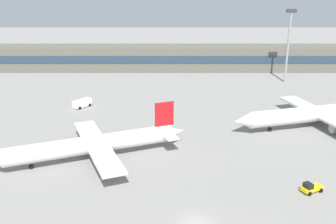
{
  "coord_description": "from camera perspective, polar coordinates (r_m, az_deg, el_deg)",
  "views": [
    {
      "loc": [
        -3.97,
        -46.63,
        32.38
      ],
      "look_at": [
        -4.21,
        40.0,
        3.0
      ],
      "focal_mm": 41.65,
      "sensor_mm": 36.0,
      "label": 1
    }
  ],
  "objects": [
    {
      "name": "service_van_white",
      "position": [
        106.93,
        -12.29,
        1.29
      ],
      "size": [
        4.83,
        5.3,
        2.08
      ],
      "color": "white",
      "rests_on": "ground_plane"
    },
    {
      "name": "baggage_tug_yellow",
      "position": [
        67.66,
        20.33,
        -10.37
      ],
      "size": [
        3.9,
        2.95,
        1.75
      ],
      "color": "yellow",
      "rests_on": "ground_plane"
    },
    {
      "name": "airplane_mid",
      "position": [
        96.26,
        21.09,
        -0.24
      ],
      "size": [
        41.02,
        29.16,
        10.34
      ],
      "color": "silver",
      "rests_on": "ground_plane"
    },
    {
      "name": "terminal_building",
      "position": [
        148.64,
        1.7,
        7.91
      ],
      "size": [
        153.32,
        12.13,
        9.0
      ],
      "color": "#5B564C",
      "rests_on": "ground_plane"
    },
    {
      "name": "floodlight_tower_west",
      "position": [
        134.05,
        17.39,
        9.96
      ],
      "size": [
        3.2,
        0.8,
        23.78
      ],
      "color": "gray",
      "rests_on": "ground_plane"
    },
    {
      "name": "airplane_near",
      "position": [
        75.17,
        -11.08,
        -4.72
      ],
      "size": [
        36.75,
        26.4,
        9.55
      ],
      "color": "white",
      "rests_on": "ground_plane"
    },
    {
      "name": "ground_plane",
      "position": [
        92.57,
        2.61,
        -1.76
      ],
      "size": [
        400.0,
        400.0,
        0.0
      ],
      "primitive_type": "plane",
      "color": "gray"
    }
  ]
}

